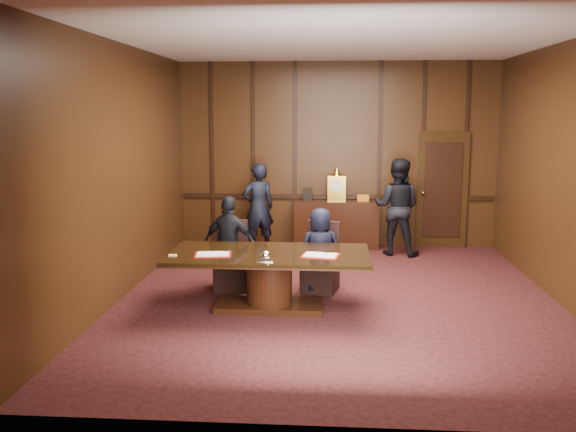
% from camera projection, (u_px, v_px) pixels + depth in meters
% --- Properties ---
extents(room, '(7.00, 7.04, 3.50)m').
position_uv_depth(room, '(344.00, 174.00, 8.30)').
color(room, black).
rests_on(room, ground).
extents(sideboard, '(1.60, 0.45, 1.54)m').
position_uv_depth(sideboard, '(336.00, 222.00, 11.59)').
color(sideboard, black).
rests_on(sideboard, ground).
extents(conference_table, '(2.62, 1.32, 0.76)m').
position_uv_depth(conference_table, '(269.00, 271.00, 7.95)').
color(conference_table, black).
rests_on(conference_table, ground).
extents(folder_left, '(0.50, 0.39, 0.02)m').
position_uv_depth(folder_left, '(213.00, 254.00, 7.77)').
color(folder_left, '#AC150F').
rests_on(folder_left, conference_table).
extents(folder_right, '(0.51, 0.40, 0.02)m').
position_uv_depth(folder_right, '(321.00, 255.00, 7.72)').
color(folder_right, '#AC150F').
rests_on(folder_right, conference_table).
extents(inkstand, '(0.20, 0.14, 0.12)m').
position_uv_depth(inkstand, '(265.00, 257.00, 7.46)').
color(inkstand, white).
rests_on(inkstand, conference_table).
extents(notepad, '(0.10, 0.07, 0.01)m').
position_uv_depth(notepad, '(173.00, 255.00, 7.72)').
color(notepad, '#D7C069').
rests_on(notepad, conference_table).
extents(chair_left, '(0.52, 0.52, 0.99)m').
position_uv_depth(chair_left, '(231.00, 269.00, 8.90)').
color(chair_left, black).
rests_on(chair_left, ground).
extents(chair_right, '(0.58, 0.58, 0.99)m').
position_uv_depth(chair_right, '(321.00, 271.00, 8.80)').
color(chair_right, black).
rests_on(chair_right, ground).
extents(signatory_left, '(0.87, 0.55, 1.38)m').
position_uv_depth(signatory_left, '(230.00, 244.00, 8.75)').
color(signatory_left, black).
rests_on(signatory_left, ground).
extents(signatory_right, '(0.67, 0.51, 1.23)m').
position_uv_depth(signatory_right, '(320.00, 250.00, 8.67)').
color(signatory_right, black).
rests_on(signatory_right, ground).
extents(witness_left, '(0.71, 0.61, 1.64)m').
position_uv_depth(witness_left, '(258.00, 208.00, 11.20)').
color(witness_left, black).
rests_on(witness_left, ground).
extents(witness_right, '(1.01, 0.88, 1.75)m').
position_uv_depth(witness_right, '(397.00, 207.00, 10.96)').
color(witness_right, black).
rests_on(witness_right, ground).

